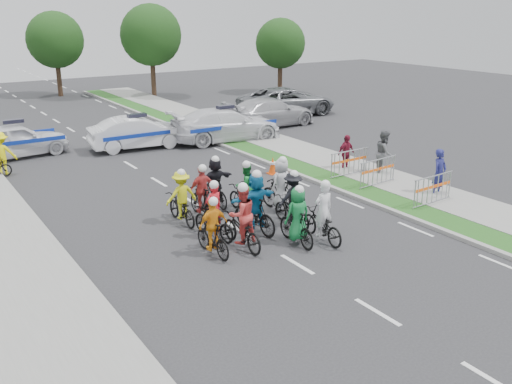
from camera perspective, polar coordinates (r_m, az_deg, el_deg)
ground at (r=15.44m, az=4.13°, el=-7.24°), size 90.00×90.00×0.00m
curb_right at (r=22.05m, az=6.84°, el=0.72°), size 0.20×60.00×0.12m
grass_strip at (r=22.49m, az=8.21°, el=1.00°), size 1.20×60.00×0.11m
sidewalk_right at (r=23.68m, az=11.49°, el=1.72°), size 2.40×60.00×0.13m
sidewalk_left at (r=17.43m, az=-24.06°, el=-5.57°), size 3.00×60.00×0.13m
rider_0 at (r=16.76m, az=6.63°, el=-2.89°), size 0.76×1.90×1.90m
rider_1 at (r=16.43m, az=4.11°, el=-2.95°), size 0.79×1.75×1.82m
rider_2 at (r=16.14m, az=-1.44°, el=-3.21°), size 0.82×1.94×1.98m
rider_3 at (r=15.73m, az=-4.34°, el=-4.08°), size 0.89×1.67×1.73m
rider_4 at (r=17.80m, az=3.62°, el=-1.23°), size 1.03×1.81×1.84m
rider_5 at (r=17.20m, az=-0.06°, el=-1.46°), size 1.63×1.95×2.00m
rider_6 at (r=16.92m, az=-4.28°, el=-2.70°), size 0.91×1.86×1.82m
rider_7 at (r=19.02m, az=2.51°, el=0.18°), size 0.87×1.89×1.93m
rider_8 at (r=18.91m, az=-1.09°, el=-0.14°), size 0.80×1.82×1.82m
rider_9 at (r=18.59m, az=-5.40°, el=-0.48°), size 0.92×1.73×1.81m
rider_10 at (r=18.13m, az=-7.48°, el=-1.01°), size 1.02×1.79×1.82m
rider_11 at (r=19.56m, az=-4.13°, el=0.71°), size 1.45×1.73×1.81m
police_car_0 at (r=28.24m, az=-22.93°, el=4.80°), size 4.84×2.44×1.58m
police_car_1 at (r=28.25m, az=-11.72°, el=5.82°), size 4.84×2.18×1.54m
police_car_2 at (r=29.30m, az=-3.05°, el=6.74°), size 6.02×3.08×1.67m
civilian_sedan at (r=32.90m, az=1.40°, el=7.96°), size 5.70×2.60×1.62m
civilian_suv at (r=36.54m, az=3.12°, el=9.06°), size 6.53×3.50×1.75m
spectator_0 at (r=21.57m, az=17.86°, el=1.83°), size 0.69×0.50×1.75m
spectator_1 at (r=23.76m, az=12.72°, el=3.84°), size 1.14×1.11×1.85m
spectator_2 at (r=24.09m, az=8.99°, el=3.87°), size 0.93×0.44×1.54m
marshal_hiviz at (r=25.50m, az=-24.12°, el=3.55°), size 1.27×0.94×1.76m
barrier_0 at (r=20.45m, az=17.24°, el=0.09°), size 2.02×0.61×1.12m
barrier_1 at (r=22.11m, az=12.07°, el=1.85°), size 2.04×0.69×1.12m
barrier_2 at (r=23.21m, az=9.31°, el=2.78°), size 2.01×0.55×1.12m
cone_0 at (r=23.49m, az=1.68°, el=2.65°), size 0.40×0.40×0.70m
cone_1 at (r=29.22m, az=-1.19°, el=5.73°), size 0.40×0.40×0.70m
tree_1 at (r=44.68m, az=-10.46°, el=15.17°), size 4.55×4.55×6.82m
tree_2 at (r=45.65m, az=2.46°, el=14.61°), size 3.85×3.85×5.77m
tree_4 at (r=46.55m, az=-19.46°, el=14.14°), size 4.20×4.20×6.30m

